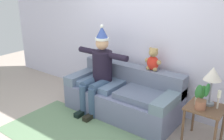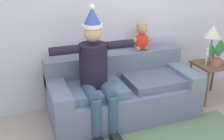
{
  "view_description": "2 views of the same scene",
  "coord_description": "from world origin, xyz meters",
  "px_view_note": "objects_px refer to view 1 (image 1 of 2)",
  "views": [
    {
      "loc": [
        2.24,
        -2.25,
        2.19
      ],
      "look_at": [
        -0.09,
        0.83,
        0.82
      ],
      "focal_mm": 40.83,
      "sensor_mm": 36.0,
      "label": 1
    },
    {
      "loc": [
        -1.27,
        -2.01,
        1.97
      ],
      "look_at": [
        -0.16,
        0.99,
        0.68
      ],
      "focal_mm": 44.21,
      "sensor_mm": 36.0,
      "label": 2
    }
  ],
  "objects_px": {
    "teddy_bear": "(153,60)",
    "table_lamp": "(213,76)",
    "potted_plant": "(202,97)",
    "couch": "(124,95)",
    "candle_tall": "(197,94)",
    "side_table": "(205,113)",
    "person_seated": "(99,69)",
    "candle_short": "(219,97)"
  },
  "relations": [
    {
      "from": "couch",
      "to": "candle_short",
      "type": "distance_m",
      "value": 1.58
    },
    {
      "from": "side_table",
      "to": "candle_tall",
      "type": "distance_m",
      "value": 0.29
    },
    {
      "from": "person_seated",
      "to": "candle_tall",
      "type": "height_order",
      "value": "person_seated"
    },
    {
      "from": "couch",
      "to": "candle_short",
      "type": "relative_size",
      "value": 7.32
    },
    {
      "from": "candle_tall",
      "to": "teddy_bear",
      "type": "bearing_deg",
      "value": 158.99
    },
    {
      "from": "person_seated",
      "to": "table_lamp",
      "type": "xyz_separation_m",
      "value": [
        1.81,
        0.2,
        0.23
      ]
    },
    {
      "from": "person_seated",
      "to": "potted_plant",
      "type": "relative_size",
      "value": 3.88
    },
    {
      "from": "person_seated",
      "to": "candle_short",
      "type": "distance_m",
      "value": 1.94
    },
    {
      "from": "teddy_bear",
      "to": "table_lamp",
      "type": "xyz_separation_m",
      "value": [
        1.01,
        -0.22,
        0.03
      ]
    },
    {
      "from": "side_table",
      "to": "potted_plant",
      "type": "distance_m",
      "value": 0.29
    },
    {
      "from": "teddy_bear",
      "to": "potted_plant",
      "type": "bearing_deg",
      "value": -23.13
    },
    {
      "from": "side_table",
      "to": "candle_tall",
      "type": "bearing_deg",
      "value": -171.68
    },
    {
      "from": "couch",
      "to": "person_seated",
      "type": "distance_m",
      "value": 0.62
    },
    {
      "from": "teddy_bear",
      "to": "side_table",
      "type": "xyz_separation_m",
      "value": [
        1.0,
        -0.31,
        -0.49
      ]
    },
    {
      "from": "person_seated",
      "to": "potted_plant",
      "type": "height_order",
      "value": "person_seated"
    },
    {
      "from": "teddy_bear",
      "to": "side_table",
      "type": "distance_m",
      "value": 1.16
    },
    {
      "from": "person_seated",
      "to": "teddy_bear",
      "type": "xyz_separation_m",
      "value": [
        0.79,
        0.42,
        0.2
      ]
    },
    {
      "from": "candle_short",
      "to": "person_seated",
      "type": "bearing_deg",
      "value": -175.6
    },
    {
      "from": "table_lamp",
      "to": "teddy_bear",
      "type": "bearing_deg",
      "value": 167.72
    },
    {
      "from": "couch",
      "to": "candle_tall",
      "type": "distance_m",
      "value": 1.32
    },
    {
      "from": "teddy_bear",
      "to": "couch",
      "type": "bearing_deg",
      "value": -145.85
    },
    {
      "from": "person_seated",
      "to": "potted_plant",
      "type": "xyz_separation_m",
      "value": [
        1.75,
        0.01,
        -0.02
      ]
    },
    {
      "from": "side_table",
      "to": "table_lamp",
      "type": "distance_m",
      "value": 0.53
    },
    {
      "from": "couch",
      "to": "candle_tall",
      "type": "height_order",
      "value": "candle_tall"
    },
    {
      "from": "table_lamp",
      "to": "potted_plant",
      "type": "bearing_deg",
      "value": -105.04
    },
    {
      "from": "side_table",
      "to": "couch",
      "type": "bearing_deg",
      "value": 177.91
    },
    {
      "from": "person_seated",
      "to": "table_lamp",
      "type": "bearing_deg",
      "value": 6.36
    },
    {
      "from": "candle_tall",
      "to": "candle_short",
      "type": "relative_size",
      "value": 0.95
    },
    {
      "from": "teddy_bear",
      "to": "side_table",
      "type": "relative_size",
      "value": 0.68
    },
    {
      "from": "person_seated",
      "to": "table_lamp",
      "type": "distance_m",
      "value": 1.83
    },
    {
      "from": "teddy_bear",
      "to": "person_seated",
      "type": "bearing_deg",
      "value": -152.02
    },
    {
      "from": "person_seated",
      "to": "potted_plant",
      "type": "distance_m",
      "value": 1.75
    },
    {
      "from": "candle_tall",
      "to": "potted_plant",
      "type": "bearing_deg",
      "value": -39.39
    },
    {
      "from": "couch",
      "to": "teddy_bear",
      "type": "xyz_separation_m",
      "value": [
        0.39,
        0.26,
        0.64
      ]
    },
    {
      "from": "potted_plant",
      "to": "candle_short",
      "type": "height_order",
      "value": "potted_plant"
    },
    {
      "from": "candle_short",
      "to": "potted_plant",
      "type": "bearing_deg",
      "value": -142.34
    },
    {
      "from": "couch",
      "to": "teddy_bear",
      "type": "distance_m",
      "value": 0.79
    },
    {
      "from": "side_table",
      "to": "table_lamp",
      "type": "bearing_deg",
      "value": 84.3
    },
    {
      "from": "person_seated",
      "to": "candle_tall",
      "type": "xyz_separation_m",
      "value": [
        1.66,
        0.09,
        -0.03
      ]
    },
    {
      "from": "person_seated",
      "to": "teddy_bear",
      "type": "bearing_deg",
      "value": 27.98
    },
    {
      "from": "potted_plant",
      "to": "teddy_bear",
      "type": "bearing_deg",
      "value": 156.87
    },
    {
      "from": "table_lamp",
      "to": "person_seated",
      "type": "bearing_deg",
      "value": -173.64
    }
  ]
}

